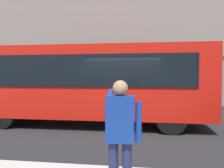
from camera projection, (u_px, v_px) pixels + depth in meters
ground_plane at (124, 128)px, 7.48m from camera, size 60.00×60.00×0.00m
building_facade_far at (131, 17)px, 13.99m from camera, size 28.00×1.55×12.00m
red_bus at (89, 82)px, 8.13m from camera, size 9.05×2.54×3.08m
pedestrian_photographer at (121, 129)px, 2.94m from camera, size 0.53×0.52×1.70m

